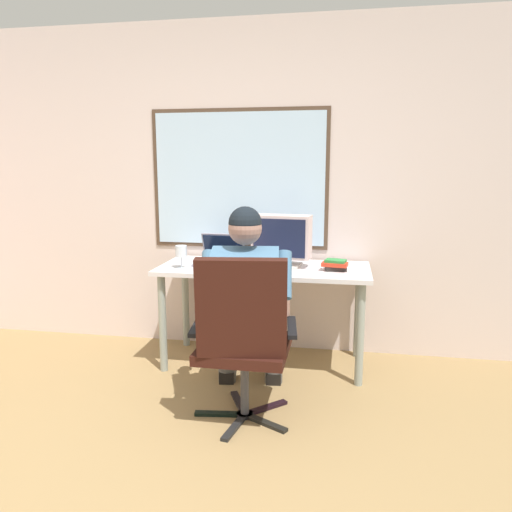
% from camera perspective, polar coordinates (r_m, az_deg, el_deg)
% --- Properties ---
extents(wall_rear, '(5.11, 0.08, 2.56)m').
position_cam_1_polar(wall_rear, '(3.93, -0.67, 7.75)').
color(wall_rear, beige).
rests_on(wall_rear, ground).
extents(desk, '(1.52, 0.66, 0.74)m').
position_cam_1_polar(desk, '(3.61, 0.94, -2.72)').
color(desk, gray).
rests_on(desk, ground).
extents(office_chair, '(0.63, 0.59, 1.00)m').
position_cam_1_polar(office_chair, '(2.75, -1.51, -8.90)').
color(office_chair, black).
rests_on(office_chair, ground).
extents(person_seated, '(0.57, 0.84, 1.24)m').
position_cam_1_polar(person_seated, '(2.98, -1.05, -5.57)').
color(person_seated, '#4E4C48').
rests_on(person_seated, ground).
extents(crt_monitor, '(0.43, 0.24, 0.37)m').
position_cam_1_polar(crt_monitor, '(3.56, 2.99, 2.10)').
color(crt_monitor, beige).
rests_on(crt_monitor, desk).
extents(laptop, '(0.35, 0.33, 0.22)m').
position_cam_1_polar(laptop, '(3.70, -4.14, 0.04)').
color(laptop, gray).
rests_on(laptop, desk).
extents(wine_glass, '(0.08, 0.08, 0.16)m').
position_cam_1_polar(wine_glass, '(3.55, -8.64, 0.43)').
color(wine_glass, silver).
rests_on(wine_glass, desk).
extents(book_stack, '(0.19, 0.14, 0.08)m').
position_cam_1_polar(book_stack, '(3.48, 9.15, -1.05)').
color(book_stack, black).
rests_on(book_stack, desk).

